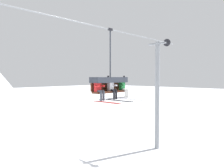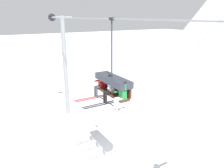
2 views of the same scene
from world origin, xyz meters
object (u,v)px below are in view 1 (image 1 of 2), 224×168
(skier_red, at_px, (99,89))
(skier_green, at_px, (124,87))
(chairlift_chair, at_px, (109,82))
(lift_tower_far, at_px, (157,93))
(skier_white, at_px, (112,88))

(skier_red, distance_m, skier_green, 1.93)
(chairlift_chair, relative_size, skier_green, 2.23)
(chairlift_chair, xyz_separation_m, skier_red, (-0.97, -0.22, -0.32))
(lift_tower_far, height_order, chairlift_chair, lift_tower_far)
(skier_red, distance_m, skier_white, 0.96)
(chairlift_chair, height_order, skier_white, chairlift_chair)
(chairlift_chair, distance_m, skier_red, 1.04)
(chairlift_chair, bearing_deg, skier_red, -167.13)
(lift_tower_far, bearing_deg, skier_red, -172.63)
(skier_red, bearing_deg, skier_green, 0.20)
(lift_tower_far, xyz_separation_m, skier_white, (-6.23, -0.92, 0.66))
(lift_tower_far, relative_size, skier_red, 5.00)
(lift_tower_far, relative_size, skier_green, 5.00)
(lift_tower_far, bearing_deg, skier_green, -170.04)
(lift_tower_far, xyz_separation_m, skier_red, (-7.19, -0.93, 0.63))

